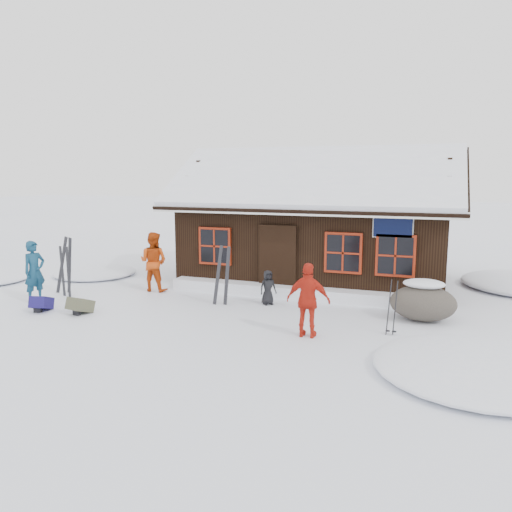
% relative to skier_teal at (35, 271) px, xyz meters
% --- Properties ---
extents(ground, '(120.00, 120.00, 0.00)m').
position_rel_skier_teal_xyz_m(ground, '(5.16, 0.62, -0.85)').
color(ground, white).
rests_on(ground, ground).
extents(mountain_hut, '(8.90, 6.09, 4.42)m').
position_rel_skier_teal_xyz_m(mountain_hut, '(6.66, 5.60, 0.72)').
color(mountain_hut, black).
rests_on(mountain_hut, ground).
extents(snow_drift, '(7.60, 0.60, 0.35)m').
position_rel_skier_teal_xyz_m(snow_drift, '(6.66, 2.87, -0.68)').
color(snow_drift, white).
rests_on(snow_drift, ground).
extents(snow_mounds, '(20.60, 13.20, 0.48)m').
position_rel_skier_teal_xyz_m(snow_mounds, '(6.82, 2.49, -0.85)').
color(snow_mounds, white).
rests_on(snow_mounds, ground).
extents(skier_teal, '(0.55, 0.70, 1.70)m').
position_rel_skier_teal_xyz_m(skier_teal, '(0.00, 0.00, 0.00)').
color(skier_teal, navy).
rests_on(skier_teal, ground).
extents(skier_orange_left, '(0.90, 0.71, 1.79)m').
position_rel_skier_teal_xyz_m(skier_orange_left, '(2.38, 2.27, 0.05)').
color(skier_orange_left, '#B93D0D').
rests_on(skier_orange_left, ground).
extents(skier_orange_right, '(0.96, 0.41, 1.63)m').
position_rel_skier_teal_xyz_m(skier_orange_right, '(7.85, -0.38, -0.04)').
color(skier_orange_right, red).
rests_on(skier_orange_right, ground).
extents(skier_crouched, '(0.54, 0.53, 0.94)m').
position_rel_skier_teal_xyz_m(skier_crouched, '(6.15, 1.92, -0.38)').
color(skier_crouched, black).
rests_on(skier_crouched, ground).
extents(boulder, '(1.56, 1.17, 0.91)m').
position_rel_skier_teal_xyz_m(boulder, '(10.15, 1.78, -0.39)').
color(boulder, '#524B42').
rests_on(boulder, ground).
extents(ski_pair_left, '(0.70, 0.20, 1.75)m').
position_rel_skier_teal_xyz_m(ski_pair_left, '(0.09, 1.12, -0.02)').
color(ski_pair_left, black).
rests_on(ski_pair_left, ground).
extents(ski_pair_mid, '(0.37, 0.10, 1.52)m').
position_rel_skier_teal_xyz_m(ski_pair_mid, '(0.37, 0.78, -0.14)').
color(ski_pair_mid, black).
rests_on(ski_pair_mid, ground).
extents(ski_pair_right, '(0.56, 0.15, 1.68)m').
position_rel_skier_teal_xyz_m(ski_pair_right, '(5.02, 1.45, -0.06)').
color(ski_pair_right, black).
rests_on(ski_pair_right, ground).
extents(ski_poles, '(0.23, 0.11, 1.27)m').
position_rel_skier_teal_xyz_m(ski_poles, '(9.54, 0.38, -0.25)').
color(ski_poles, black).
rests_on(ski_poles, ground).
extents(backpack_blue, '(0.55, 0.64, 0.30)m').
position_rel_skier_teal_xyz_m(backpack_blue, '(0.88, -0.74, -0.70)').
color(backpack_blue, '#181250').
rests_on(backpack_blue, ground).
extents(backpack_olive, '(0.53, 0.64, 0.31)m').
position_rel_skier_teal_xyz_m(backpack_olive, '(1.98, -0.59, -0.70)').
color(backpack_olive, '#484934').
rests_on(backpack_olive, ground).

